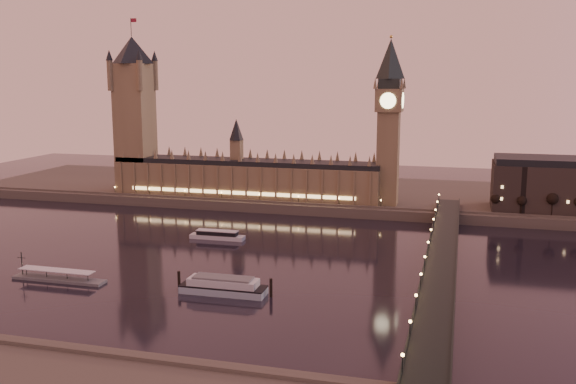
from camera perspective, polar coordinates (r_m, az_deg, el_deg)
name	(u,v)px	position (r m, az deg, el deg)	size (l,w,h in m)	color
ground	(243,258)	(307.21, -4.05, -5.89)	(700.00, 700.00, 0.00)	black
far_embankment	(360,195)	(456.05, 6.40, -0.25)	(560.00, 130.00, 6.00)	#423D35
palace_of_westminster	(245,174)	(427.43, -3.82, 1.64)	(180.00, 26.62, 52.00)	brown
victoria_tower	(134,106)	(455.63, -13.50, 7.48)	(31.68, 31.68, 118.00)	brown
big_ben	(389,112)	(402.41, 8.98, 7.06)	(17.68, 17.68, 104.00)	brown
westminster_bridge	(441,261)	(289.54, 13.41, -6.02)	(13.20, 260.00, 15.30)	black
bare_tree_0	(499,199)	(394.27, 18.21, -0.58)	(5.86, 5.86, 11.91)	black
bare_tree_1	(524,200)	(395.32, 20.26, -0.67)	(5.86, 5.86, 11.91)	black
bare_tree_2	(550,201)	(396.87, 22.30, -0.76)	(5.86, 5.86, 11.91)	black
cruise_boat_a	(217,235)	(343.65, -6.30, -3.83)	(29.67, 6.87, 4.73)	silver
moored_barge	(223,286)	(258.51, -5.77, -8.31)	(40.05, 10.17, 7.34)	#8DA5B4
pontoon_pier	(59,278)	(290.23, -19.73, -7.19)	(41.79, 6.96, 11.14)	#595B5E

